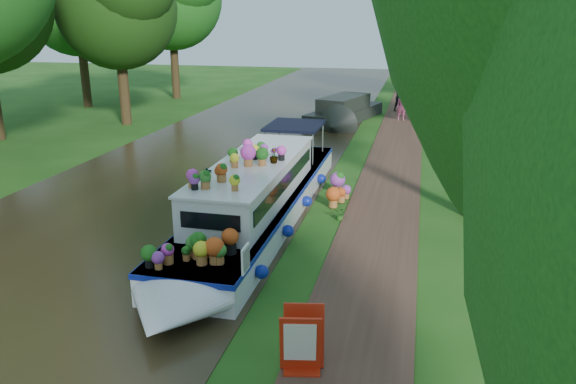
% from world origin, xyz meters
% --- Properties ---
extents(ground, '(100.00, 100.00, 0.00)m').
position_xyz_m(ground, '(0.00, 0.00, 0.00)').
color(ground, '#1A4611').
rests_on(ground, ground).
extents(canal_water, '(10.00, 100.00, 0.02)m').
position_xyz_m(canal_water, '(-6.00, 0.00, 0.01)').
color(canal_water, black).
rests_on(canal_water, ground).
extents(towpath, '(2.20, 100.00, 0.03)m').
position_xyz_m(towpath, '(1.20, 0.00, 0.01)').
color(towpath, '#432B1F').
rests_on(towpath, ground).
extents(plant_boat, '(2.29, 13.52, 2.30)m').
position_xyz_m(plant_boat, '(-2.25, 0.75, 0.85)').
color(plant_boat, silver).
rests_on(plant_boat, canal_water).
extents(second_boat, '(3.79, 7.77, 1.42)m').
position_xyz_m(second_boat, '(-2.03, 17.44, 0.58)').
color(second_boat, black).
rests_on(second_boat, canal_water).
extents(sandwich_board, '(0.73, 0.67, 1.10)m').
position_xyz_m(sandwich_board, '(0.45, -5.67, 0.53)').
color(sandwich_board, red).
rests_on(sandwich_board, towpath).
extents(pedestrian_pink, '(0.63, 0.47, 1.58)m').
position_xyz_m(pedestrian_pink, '(1.10, 18.51, 0.82)').
color(pedestrian_pink, pink).
rests_on(pedestrian_pink, towpath).
extents(pedestrian_dark, '(1.07, 1.02, 1.75)m').
position_xyz_m(pedestrian_dark, '(0.91, 21.72, 0.90)').
color(pedestrian_dark, black).
rests_on(pedestrian_dark, towpath).
extents(verge_plant, '(0.46, 0.43, 0.40)m').
position_xyz_m(verge_plant, '(0.05, 1.70, 0.20)').
color(verge_plant, '#285F1C').
rests_on(verge_plant, ground).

